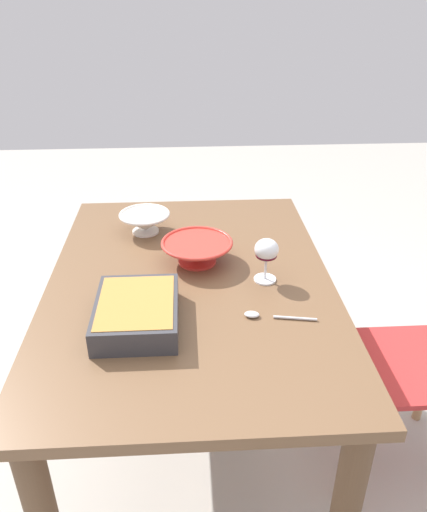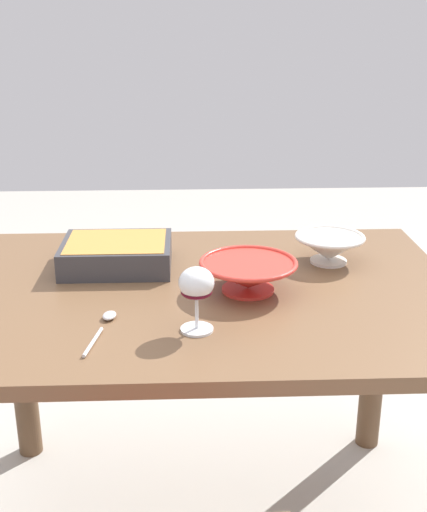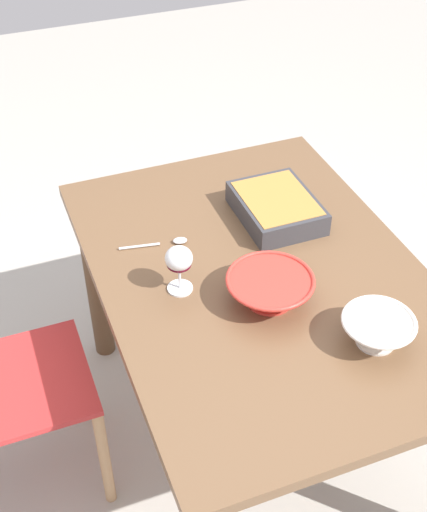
% 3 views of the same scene
% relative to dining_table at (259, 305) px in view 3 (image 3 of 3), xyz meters
% --- Properties ---
extents(ground_plane, '(8.00, 8.00, 0.00)m').
position_rel_dining_table_xyz_m(ground_plane, '(0.00, 0.00, -0.64)').
color(ground_plane, '#B2ADA3').
extents(dining_table, '(1.32, 0.93, 0.77)m').
position_rel_dining_table_xyz_m(dining_table, '(0.00, 0.00, 0.00)').
color(dining_table, brown).
rests_on(dining_table, ground_plane).
extents(wine_glass, '(0.08, 0.08, 0.15)m').
position_rel_dining_table_xyz_m(wine_glass, '(-0.02, -0.24, 0.23)').
color(wine_glass, white).
rests_on(wine_glass, dining_table).
extents(casserole_dish, '(0.29, 0.23, 0.08)m').
position_rel_dining_table_xyz_m(casserole_dish, '(-0.23, 0.15, 0.17)').
color(casserole_dish, '#38383D').
rests_on(casserole_dish, dining_table).
extents(mixing_bowl, '(0.25, 0.25, 0.08)m').
position_rel_dining_table_xyz_m(mixing_bowl, '(0.11, -0.03, 0.18)').
color(mixing_bowl, red).
rests_on(mixing_bowl, dining_table).
extents(small_bowl, '(0.19, 0.19, 0.08)m').
position_rel_dining_table_xyz_m(small_bowl, '(0.36, 0.17, 0.18)').
color(small_bowl, white).
rests_on(small_bowl, dining_table).
extents(serving_spoon, '(0.06, 0.21, 0.01)m').
position_rel_dining_table_xyz_m(serving_spoon, '(-0.22, -0.21, 0.14)').
color(serving_spoon, silver).
rests_on(serving_spoon, dining_table).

